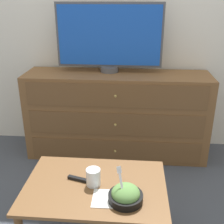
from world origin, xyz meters
name	(u,v)px	position (x,y,z in m)	size (l,w,h in m)	color
ground_plane	(115,140)	(0.00, 0.00, 0.00)	(12.00, 12.00, 0.00)	#474C56
wall_back	(116,14)	(0.00, 0.03, 1.30)	(12.00, 0.05, 2.60)	white
dresser	(117,115)	(0.03, -0.25, 0.40)	(1.69, 0.45, 0.81)	brown
tv	(109,37)	(-0.04, -0.17, 1.12)	(0.95, 0.16, 0.61)	#515156
coffee_table	(95,194)	(-0.02, -1.38, 0.37)	(0.82, 0.56, 0.44)	brown
takeout_bowl	(126,195)	(0.16, -1.50, 0.48)	(0.19, 0.19, 0.20)	black
drink_cup	(93,178)	(-0.03, -1.38, 0.49)	(0.08, 0.08, 0.10)	beige
napkin	(106,199)	(0.06, -1.50, 0.44)	(0.15, 0.15, 0.00)	white
remote_control	(78,179)	(-0.13, -1.34, 0.45)	(0.13, 0.06, 0.02)	black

